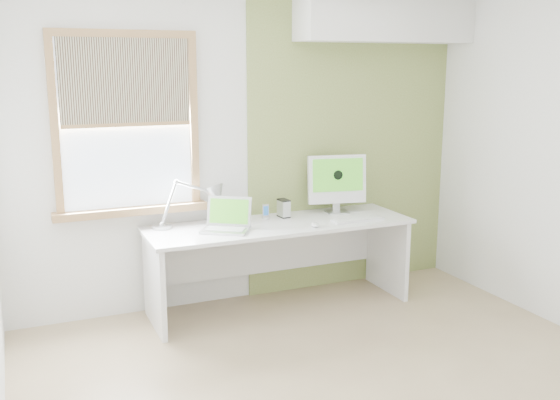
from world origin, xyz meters
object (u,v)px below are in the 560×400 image
laptop (227,222)px  imac (337,180)px  external_drive (284,208)px  desk (277,244)px  desk_lamp (207,199)px

laptop → imac: 1.12m
laptop → external_drive: bearing=20.1°
external_drive → imac: bearing=-1.2°
desk → imac: size_ratio=4.22×
external_drive → desk_lamp: bearing=175.4°
desk → desk_lamp: 0.70m
laptop → imac: size_ratio=0.87×
desk_lamp → laptop: (0.08, -0.27, -0.14)m
desk → desk_lamp: desk_lamp is taller
desk → imac: imac is taller
desk_lamp → imac: imac is taller
laptop → imac: imac is taller
desk → laptop: (-0.46, -0.10, 0.26)m
external_drive → imac: 0.54m
laptop → external_drive: (0.58, 0.21, 0.01)m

